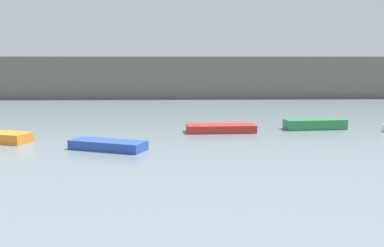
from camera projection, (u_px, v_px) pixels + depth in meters
The scene contains 4 objects.
embankment_wall at pixel (74, 78), 40.75m from camera, with size 80.00×1.20×3.75m, color #666056.
rowboat_blue at pixel (108, 145), 18.01m from camera, with size 3.01×1.06×0.36m, color #2B4CAD.
rowboat_red at pixel (221, 128), 22.37m from camera, with size 3.32×1.24×0.37m, color red.
rowboat_green at pixel (315, 124), 23.31m from camera, with size 3.08×0.94×0.50m, color #2D7F47.
Camera 1 is at (9.02, -18.63, 3.51)m, focal length 43.10 mm.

